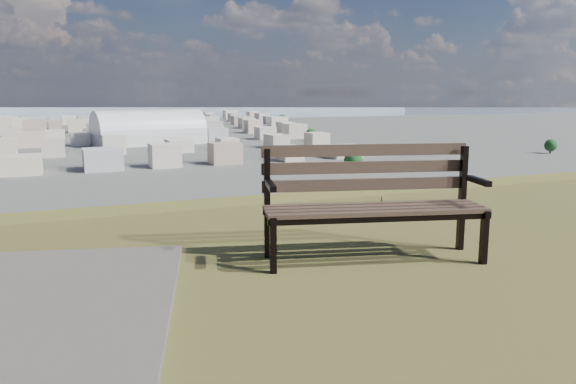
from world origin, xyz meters
name	(u,v)px	position (x,y,z in m)	size (l,w,h in m)	color
park_bench	(371,196)	(1.09, 1.31, 25.58)	(2.04, 1.09, 1.02)	#433327
grass_tufts	(341,347)	(-0.13, -0.44, 25.11)	(12.49, 7.38, 0.28)	brown
arena	(149,134)	(43.72, 291.85, 5.46)	(58.22, 32.89, 23.18)	silver
city_blocks	(56,128)	(0.00, 394.44, 3.50)	(395.00, 361.00, 7.00)	beige
city_trees	(2,135)	(-26.39, 319.00, 4.83)	(406.52, 387.20, 9.98)	#35291A
bay_water	(54,111)	(0.00, 900.00, 0.00)	(2400.00, 700.00, 0.12)	#879BAC
far_hills	(22,93)	(-60.92, 1402.93, 25.47)	(2050.00, 340.00, 60.00)	#8894A8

